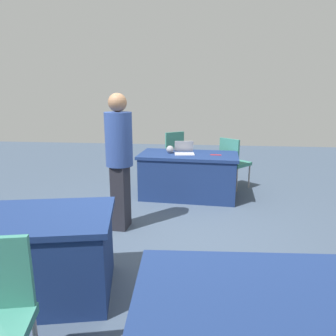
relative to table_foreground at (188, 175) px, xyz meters
The scene contains 9 objects.
ground_plane 1.82m from the table_foreground, 80.91° to the left, with size 14.40×14.40×0.00m, color #3D4C60.
table_foreground is the anchor object (origin of this frame).
table_mid_right 3.24m from the table_foreground, 62.97° to the left, with size 2.03×1.22×0.75m.
chair_tucked_left 0.99m from the table_foreground, 144.72° to the right, with size 0.62×0.62×0.95m.
chair_aisle 1.31m from the table_foreground, 71.87° to the right, with size 0.61×0.61×0.97m.
person_attendee_browsing 1.70m from the table_foreground, 59.02° to the left, with size 0.37×0.37×1.74m.
laptop_silver 0.42m from the table_foreground, ahead, with size 0.35×0.33×0.21m.
yarn_ball 0.54m from the table_foreground, ahead, with size 0.13×0.13×0.13m, color gray.
scissors_red 0.59m from the table_foreground, behind, with size 0.18×0.04×0.01m, color red.
Camera 1 is at (-0.49, 3.39, 1.75)m, focal length 33.51 mm.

